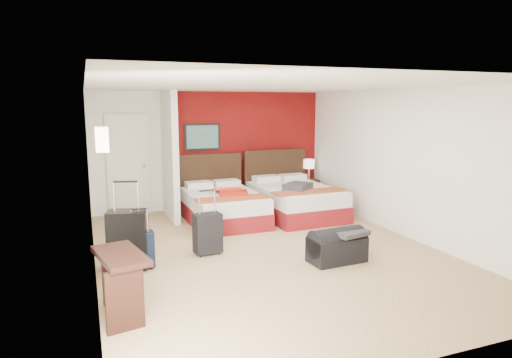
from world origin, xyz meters
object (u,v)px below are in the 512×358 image
nightstand (308,191)px  duffel_bag (337,248)px  bed_left (224,208)px  red_suitcase_open (230,191)px  suitcase_charcoal (208,235)px  desk (122,285)px  suitcase_navy (141,252)px  table_lamp (309,169)px  suitcase_black (128,241)px  bed_right (295,201)px

nightstand → duffel_bag: bearing=-108.2°
duffel_bag → bed_left: bearing=104.8°
red_suitcase_open → suitcase_charcoal: red_suitcase_open is taller
desk → suitcase_navy: bearing=63.7°
table_lamp → suitcase_black: (-4.24, -2.88, -0.38)m
suitcase_black → suitcase_navy: 0.22m
bed_left → duffel_bag: 2.83m
bed_left → red_suitcase_open: red_suitcase_open is taller
bed_left → desk: 3.95m
bed_left → suitcase_navy: bearing=-132.4°
suitcase_black → duffel_bag: (2.81, -0.76, -0.19)m
bed_right → duffel_bag: 2.71m
bed_right → bed_left: bearing=175.9°
nightstand → table_lamp: bearing=0.0°
bed_left → red_suitcase_open: 0.36m
red_suitcase_open → duffel_bag: size_ratio=0.90×
suitcase_navy → desk: desk is taller
nightstand → suitcase_charcoal: bearing=-135.9°
bed_left → suitcase_charcoal: bearing=-114.5°
red_suitcase_open → table_lamp: table_lamp is taller
duffel_bag → table_lamp: bearing=65.2°
nightstand → suitcase_navy: nightstand is taller
bed_right → suitcase_charcoal: 2.80m
nightstand → suitcase_navy: bearing=-141.2°
suitcase_black → suitcase_charcoal: bearing=25.4°
suitcase_navy → duffel_bag: size_ratio=0.61×
bed_left → suitcase_black: (-1.94, -1.93, 0.11)m
duffel_bag → desk: desk is taller
desk → red_suitcase_open: bearing=43.5°
suitcase_black → red_suitcase_open: bearing=56.6°
bed_right → desk: 4.88m
nightstand → suitcase_charcoal: (-3.07, -2.65, 0.02)m
bed_right → suitcase_charcoal: bearing=-145.9°
suitcase_charcoal → red_suitcase_open: bearing=55.0°
suitcase_charcoal → suitcase_navy: size_ratio=1.22×
suitcase_navy → desk: bearing=-106.3°
red_suitcase_open → desk: size_ratio=0.86×
nightstand → bed_left: bearing=-154.4°
red_suitcase_open → nightstand: (2.21, 1.05, -0.33)m
bed_right → duffel_bag: bed_right is taller
red_suitcase_open → suitcase_navy: red_suitcase_open is taller
nightstand → desk: 6.16m
table_lamp → duffel_bag: size_ratio=0.57×
suitcase_charcoal → desk: desk is taller
bed_left → desk: (-2.13, -3.33, 0.07)m
bed_right → duffel_bag: (-0.62, -2.64, -0.10)m
bed_left → nightstand: 2.49m
suitcase_black → desk: 1.41m
duffel_bag → desk: 3.08m
red_suitcase_open → suitcase_navy: 2.68m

